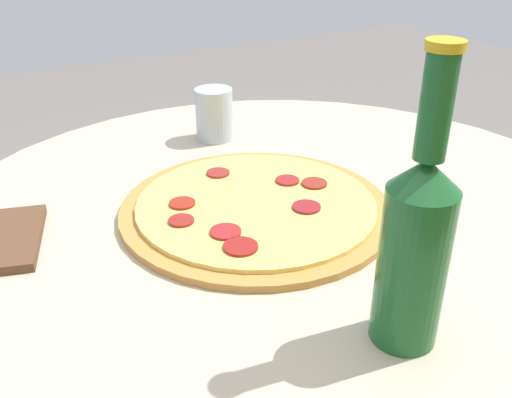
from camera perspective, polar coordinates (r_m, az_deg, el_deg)
The scene contains 4 objects.
table at distance 0.87m, azimuth 2.92°, elevation -10.00°, with size 1.00×1.00×0.76m.
pizza at distance 0.78m, azimuth -0.01°, elevation -0.80°, with size 0.37×0.37×0.02m.
beer_bottle at distance 0.53m, azimuth 15.65°, elevation -4.27°, with size 0.06×0.06×0.29m.
drinking_glass at distance 1.03m, azimuth -4.21°, elevation 8.45°, with size 0.07×0.07×0.09m.
Camera 1 is at (0.38, 0.58, 1.14)m, focal length 40.00 mm.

